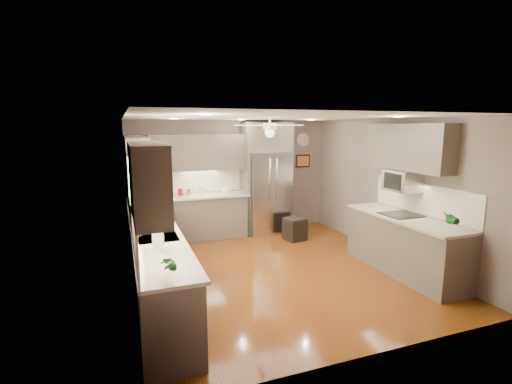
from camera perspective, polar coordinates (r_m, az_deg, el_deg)
floor at (r=6.33m, az=3.04°, el=-11.85°), size 5.00×5.00×0.00m
ceiling at (r=5.87m, az=3.27°, el=11.40°), size 5.00×5.00×0.00m
wall_back at (r=8.30m, az=-3.69°, el=2.35°), size 4.50×0.00×4.50m
wall_front at (r=3.88m, az=18.06°, el=-7.10°), size 4.50×0.00×4.50m
wall_left at (r=5.50m, az=-18.91°, el=-2.14°), size 0.00×5.00×5.00m
wall_right at (r=7.16m, az=19.92°, el=0.53°), size 0.00×5.00×5.00m
canister_a at (r=7.83m, az=-11.55°, el=-0.00°), size 0.12×0.12×0.15m
canister_b at (r=7.83m, az=-10.32°, el=-0.03°), size 0.09×0.09×0.14m
canister_c at (r=7.86m, az=-8.40°, el=0.20°), size 0.13×0.13×0.18m
soap_bottle at (r=5.32m, az=-16.85°, el=-4.81°), size 0.11×0.11×0.19m
potted_plant_left at (r=3.67m, az=-13.32°, el=-10.75°), size 0.15×0.12×0.27m
potted_plant_right at (r=5.81m, az=27.73°, el=-3.64°), size 0.20×0.17×0.32m
bowl at (r=7.97m, az=-4.48°, el=-0.03°), size 0.29×0.29×0.06m
left_run at (r=5.86m, az=-15.60°, el=-9.00°), size 0.65×4.70×1.45m
back_run at (r=7.99m, az=-8.03°, el=-3.63°), size 1.85×0.65×1.45m
uppers at (r=6.32m, az=-5.58°, el=5.58°), size 4.50×4.70×0.95m
window at (r=4.96m, az=-18.61°, el=0.12°), size 0.05×1.12×0.92m
sink at (r=5.12m, az=-14.96°, el=-6.80°), size 0.50×0.70×0.32m
refrigerator at (r=8.22m, az=1.68°, el=1.85°), size 1.06×0.75×2.45m
right_run at (r=6.54m, az=21.87°, el=-7.36°), size 0.70×2.20×1.45m
microwave at (r=6.57m, az=21.61°, el=1.65°), size 0.43×0.55×0.34m
ceiling_fan at (r=6.15m, az=2.13°, el=9.79°), size 1.18×1.18×0.32m
recessed_lights at (r=6.23m, az=1.44°, el=11.28°), size 2.84×3.14×0.01m
wall_clock at (r=8.87m, az=7.28°, el=7.97°), size 0.30×0.03×0.30m
framed_print at (r=8.90m, az=7.22°, el=4.76°), size 0.36×0.03×0.30m
stool at (r=7.86m, az=5.97°, el=-5.66°), size 0.46×0.46×0.47m
paper_towel at (r=4.49m, az=-14.84°, el=-6.87°), size 0.13×0.13×0.33m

